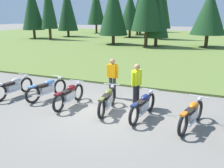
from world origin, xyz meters
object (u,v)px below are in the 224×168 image
at_px(motorcycle_maroon, 69,95).
at_px(motorcycle_olive, 107,100).
at_px(motorcycle_navy, 143,106).
at_px(rider_in_hivis_vest, 112,76).
at_px(rider_near_row_end, 136,83).
at_px(motorcycle_orange, 192,114).
at_px(motorcycle_silver, 14,87).
at_px(motorcycle_sky_blue, 47,89).

bearing_deg(motorcycle_maroon, motorcycle_olive, 2.36).
distance_m(motorcycle_olive, motorcycle_navy, 1.36).
bearing_deg(motorcycle_olive, motorcycle_navy, -4.03).
xyz_separation_m(rider_in_hivis_vest, rider_near_row_end, (1.26, -0.69, 0.00)).
height_order(rider_in_hivis_vest, rider_near_row_end, same).
xyz_separation_m(motorcycle_orange, rider_in_hivis_vest, (-3.39, 1.74, 0.51)).
relative_size(motorcycle_olive, motorcycle_orange, 1.01).
relative_size(motorcycle_orange, rider_in_hivis_vest, 1.24).
relative_size(motorcycle_olive, rider_near_row_end, 1.25).
xyz_separation_m(motorcycle_olive, rider_in_hivis_vest, (-0.43, 1.49, 0.51)).
relative_size(motorcycle_orange, rider_near_row_end, 1.24).
height_order(motorcycle_silver, motorcycle_olive, same).
height_order(motorcycle_sky_blue, motorcycle_olive, same).
relative_size(motorcycle_navy, rider_near_row_end, 1.26).
xyz_separation_m(motorcycle_sky_blue, rider_near_row_end, (3.71, 0.50, 0.51)).
xyz_separation_m(motorcycle_maroon, rider_near_row_end, (2.41, 0.87, 0.51)).
height_order(motorcycle_olive, motorcycle_orange, same).
distance_m(motorcycle_olive, rider_in_hivis_vest, 1.64).
bearing_deg(motorcycle_maroon, motorcycle_navy, -0.60).
bearing_deg(rider_in_hivis_vest, motorcycle_olive, -73.85).
bearing_deg(motorcycle_olive, motorcycle_orange, -4.81).
distance_m(motorcycle_olive, motorcycle_orange, 2.96).
bearing_deg(motorcycle_silver, motorcycle_orange, -1.77).
distance_m(motorcycle_sky_blue, motorcycle_orange, 5.86).
relative_size(motorcycle_silver, motorcycle_olive, 1.00).
xyz_separation_m(motorcycle_sky_blue, rider_in_hivis_vest, (2.45, 1.19, 0.51)).
height_order(motorcycle_silver, motorcycle_orange, same).
xyz_separation_m(motorcycle_navy, motorcycle_orange, (1.59, -0.15, 0.00)).
distance_m(motorcycle_silver, motorcycle_sky_blue, 1.52).
relative_size(rider_in_hivis_vest, rider_near_row_end, 1.00).
xyz_separation_m(motorcycle_maroon, motorcycle_orange, (4.53, -0.18, 0.00)).
bearing_deg(motorcycle_silver, motorcycle_olive, 0.28).
height_order(motorcycle_navy, rider_near_row_end, rider_near_row_end).
bearing_deg(motorcycle_orange, motorcycle_maroon, 177.68).
bearing_deg(motorcycle_silver, motorcycle_maroon, -0.89).
relative_size(motorcycle_sky_blue, motorcycle_orange, 1.00).
distance_m(motorcycle_silver, motorcycle_maroon, 2.80).
relative_size(motorcycle_sky_blue, rider_in_hivis_vest, 1.23).
bearing_deg(motorcycle_maroon, motorcycle_silver, 179.11).
bearing_deg(motorcycle_silver, motorcycle_sky_blue, 12.19).
height_order(motorcycle_maroon, motorcycle_olive, same).
distance_m(motorcycle_sky_blue, rider_near_row_end, 3.78).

